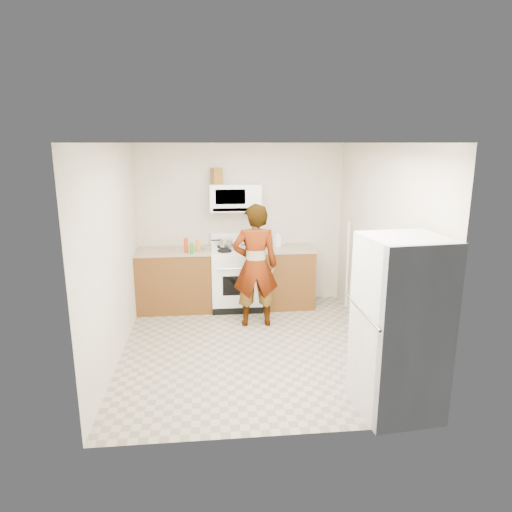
{
  "coord_description": "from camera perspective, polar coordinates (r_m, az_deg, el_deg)",
  "views": [
    {
      "loc": [
        -0.5,
        -5.26,
        2.5
      ],
      "look_at": [
        0.11,
        0.55,
        1.05
      ],
      "focal_mm": 32.0,
      "sensor_mm": 36.0,
      "label": 1
    }
  ],
  "objects": [
    {
      "name": "cabinet_right",
      "position": [
        7.16,
        3.79,
        -2.7
      ],
      "size": [
        0.8,
        0.62,
        0.9
      ],
      "primitive_type": "cube",
      "color": "brown",
      "rests_on": "floor"
    },
    {
      "name": "cabinet_left",
      "position": [
        7.08,
        -10.09,
        -3.08
      ],
      "size": [
        1.12,
        0.62,
        0.9
      ],
      "primitive_type": "cube",
      "color": "brown",
      "rests_on": "floor"
    },
    {
      "name": "right_wall",
      "position": [
        5.8,
        15.32,
        1.02
      ],
      "size": [
        0.02,
        3.6,
        2.5
      ],
      "primitive_type": "cube",
      "color": "beige",
      "rests_on": "floor"
    },
    {
      "name": "bottle_hot_sauce",
      "position": [
        6.84,
        -7.28,
        1.38
      ],
      "size": [
        0.07,
        0.07,
        0.17
      ],
      "primitive_type": "cylinder",
      "rotation": [
        0.0,
        0.0,
        -0.41
      ],
      "color": "orange",
      "rests_on": "counter_left"
    },
    {
      "name": "person",
      "position": [
        6.26,
        -0.1,
        -1.22
      ],
      "size": [
        0.63,
        0.42,
        1.72
      ],
      "primitive_type": "imported",
      "rotation": [
        0.0,
        0.0,
        3.12
      ],
      "color": "tan",
      "rests_on": "floor"
    },
    {
      "name": "back_wall",
      "position": [
        7.18,
        -1.88,
        3.95
      ],
      "size": [
        3.2,
        0.02,
        2.5
      ],
      "primitive_type": "cube",
      "color": "beige",
      "rests_on": "floor"
    },
    {
      "name": "microwave",
      "position": [
        6.93,
        -2.63,
        7.34
      ],
      "size": [
        0.76,
        0.38,
        0.4
      ],
      "primitive_type": "cube",
      "color": "white",
      "rests_on": "back_wall"
    },
    {
      "name": "tray",
      "position": [
        6.86,
        -1.76,
        0.96
      ],
      "size": [
        0.29,
        0.25,
        0.05
      ],
      "primitive_type": "cube",
      "rotation": [
        0.0,
        0.0,
        0.42
      ],
      "color": "white",
      "rests_on": "gas_range"
    },
    {
      "name": "kettle",
      "position": [
        7.1,
        2.76,
        1.91
      ],
      "size": [
        0.17,
        0.17,
        0.16
      ],
      "primitive_type": "cylinder",
      "rotation": [
        0.0,
        0.0,
        -0.29
      ],
      "color": "silver",
      "rests_on": "counter_right"
    },
    {
      "name": "pot_lid",
      "position": [
        6.9,
        -6.67,
        0.82
      ],
      "size": [
        0.29,
        0.29,
        0.01
      ],
      "primitive_type": "cylinder",
      "rotation": [
        0.0,
        0.0,
        -0.1
      ],
      "color": "silver",
      "rests_on": "counter_left"
    },
    {
      "name": "bottle_spray",
      "position": [
        6.75,
        -8.74,
        1.34
      ],
      "size": [
        0.07,
        0.07,
        0.21
      ],
      "primitive_type": "cylinder",
      "rotation": [
        0.0,
        0.0,
        -0.2
      ],
      "color": "red",
      "rests_on": "counter_left"
    },
    {
      "name": "saucepan",
      "position": [
        7.01,
        -3.74,
        1.7
      ],
      "size": [
        0.21,
        0.21,
        0.12
      ],
      "primitive_type": "cylinder",
      "rotation": [
        0.0,
        0.0,
        0.01
      ],
      "color": "silver",
      "rests_on": "gas_range"
    },
    {
      "name": "gas_range",
      "position": [
        7.05,
        -2.46,
        -2.64
      ],
      "size": [
        0.76,
        0.65,
        1.13
      ],
      "color": "white",
      "rests_on": "floor"
    },
    {
      "name": "floor",
      "position": [
        5.85,
        -0.5,
        -11.33
      ],
      "size": [
        3.6,
        3.6,
        0.0
      ],
      "primitive_type": "plane",
      "color": "gray",
      "rests_on": "ground"
    },
    {
      "name": "bottle_green_cap",
      "position": [
        6.64,
        -8.04,
        0.91
      ],
      "size": [
        0.06,
        0.06,
        0.16
      ],
      "primitive_type": "cylinder",
      "rotation": [
        0.0,
        0.0,
        0.29
      ],
      "color": "#208217",
      "rests_on": "counter_left"
    },
    {
      "name": "fridge",
      "position": [
        4.45,
        17.55,
        -8.48
      ],
      "size": [
        0.77,
        0.77,
        1.7
      ],
      "primitive_type": "cube",
      "rotation": [
        0.0,
        0.0,
        0.1
      ],
      "color": "silver",
      "rests_on": "floor"
    },
    {
      "name": "jug",
      "position": [
        6.87,
        -4.95,
        9.92
      ],
      "size": [
        0.19,
        0.19,
        0.24
      ],
      "primitive_type": "cube",
      "rotation": [
        0.0,
        0.0,
        0.43
      ],
      "color": "brown",
      "rests_on": "microwave"
    },
    {
      "name": "counter_left",
      "position": [
        6.96,
        -10.25,
        0.6
      ],
      "size": [
        1.14,
        0.64,
        0.03
      ],
      "primitive_type": "cube",
      "color": "gray",
      "rests_on": "cabinet_left"
    },
    {
      "name": "counter_right",
      "position": [
        7.04,
        3.85,
        0.95
      ],
      "size": [
        0.82,
        0.64,
        0.03
      ],
      "primitive_type": "cube",
      "color": "gray",
      "rests_on": "cabinet_right"
    },
    {
      "name": "broom",
      "position": [
        6.96,
        11.36,
        -1.22
      ],
      "size": [
        0.14,
        0.3,
        1.4
      ],
      "primitive_type": "cylinder",
      "rotation": [
        0.14,
        -0.14,
        0.43
      ],
      "color": "white",
      "rests_on": "floor"
    }
  ]
}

